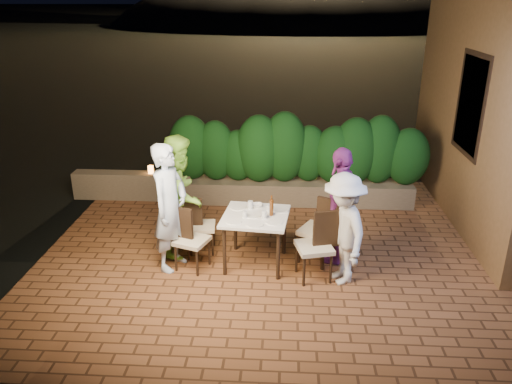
# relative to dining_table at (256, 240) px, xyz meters

# --- Properties ---
(ground) EXTENTS (400.00, 400.00, 0.00)m
(ground) POSITION_rel_dining_table_xyz_m (0.38, -0.00, -0.40)
(ground) COLOR black
(ground) RESTS_ON ground
(terrace_floor) EXTENTS (7.00, 6.00, 0.15)m
(terrace_floor) POSITION_rel_dining_table_xyz_m (0.38, 0.50, -0.45)
(terrace_floor) COLOR brown
(terrace_floor) RESTS_ON ground
(window_pane) EXTENTS (0.08, 1.00, 1.40)m
(window_pane) POSITION_rel_dining_table_xyz_m (3.20, 1.50, 1.62)
(window_pane) COLOR black
(window_pane) RESTS_ON building_wall
(window_frame) EXTENTS (0.06, 1.15, 1.55)m
(window_frame) POSITION_rel_dining_table_xyz_m (3.19, 1.50, 1.62)
(window_frame) COLOR black
(window_frame) RESTS_ON building_wall
(planter) EXTENTS (4.20, 0.55, 0.40)m
(planter) POSITION_rel_dining_table_xyz_m (0.58, 2.30, -0.17)
(planter) COLOR brown
(planter) RESTS_ON ground
(hedge) EXTENTS (4.00, 0.70, 1.10)m
(hedge) POSITION_rel_dining_table_xyz_m (0.58, 2.30, 0.57)
(hedge) COLOR #0F3810
(hedge) RESTS_ON planter
(parapet) EXTENTS (2.20, 0.30, 0.50)m
(parapet) POSITION_rel_dining_table_xyz_m (-2.42, 2.30, -0.12)
(parapet) COLOR brown
(parapet) RESTS_ON ground
(hill) EXTENTS (52.00, 40.00, 22.00)m
(hill) POSITION_rel_dining_table_xyz_m (2.38, 60.00, -4.38)
(hill) COLOR black
(hill) RESTS_ON ground
(dining_table) EXTENTS (0.96, 0.96, 0.75)m
(dining_table) POSITION_rel_dining_table_xyz_m (0.00, 0.00, 0.00)
(dining_table) COLOR white
(dining_table) RESTS_ON ground
(plate_nw) EXTENTS (0.21, 0.21, 0.01)m
(plate_nw) POSITION_rel_dining_table_xyz_m (-0.27, -0.23, 0.38)
(plate_nw) COLOR white
(plate_nw) RESTS_ON dining_table
(plate_sw) EXTENTS (0.23, 0.23, 0.01)m
(plate_sw) POSITION_rel_dining_table_xyz_m (-0.26, 0.23, 0.38)
(plate_sw) COLOR white
(plate_sw) RESTS_ON dining_table
(plate_ne) EXTENTS (0.23, 0.23, 0.01)m
(plate_ne) POSITION_rel_dining_table_xyz_m (0.26, -0.21, 0.38)
(plate_ne) COLOR white
(plate_ne) RESTS_ON dining_table
(plate_se) EXTENTS (0.25, 0.25, 0.01)m
(plate_se) POSITION_rel_dining_table_xyz_m (0.34, 0.19, 0.38)
(plate_se) COLOR white
(plate_se) RESTS_ON dining_table
(plate_centre) EXTENTS (0.23, 0.23, 0.01)m
(plate_centre) POSITION_rel_dining_table_xyz_m (-0.04, -0.01, 0.38)
(plate_centre) COLOR white
(plate_centre) RESTS_ON dining_table
(plate_front) EXTENTS (0.23, 0.23, 0.01)m
(plate_front) POSITION_rel_dining_table_xyz_m (0.01, -0.31, 0.38)
(plate_front) COLOR white
(plate_front) RESTS_ON dining_table
(glass_nw) EXTENTS (0.06, 0.06, 0.10)m
(glass_nw) POSITION_rel_dining_table_xyz_m (-0.14, -0.10, 0.43)
(glass_nw) COLOR silver
(glass_nw) RESTS_ON dining_table
(glass_sw) EXTENTS (0.07, 0.07, 0.12)m
(glass_sw) POSITION_rel_dining_table_xyz_m (-0.08, 0.20, 0.43)
(glass_sw) COLOR silver
(glass_sw) RESTS_ON dining_table
(glass_ne) EXTENTS (0.07, 0.07, 0.11)m
(glass_ne) POSITION_rel_dining_table_xyz_m (0.12, -0.10, 0.43)
(glass_ne) COLOR silver
(glass_ne) RESTS_ON dining_table
(glass_se) EXTENTS (0.06, 0.06, 0.10)m
(glass_se) POSITION_rel_dining_table_xyz_m (0.17, 0.14, 0.42)
(glass_se) COLOR silver
(glass_se) RESTS_ON dining_table
(beer_bottle) EXTENTS (0.06, 0.06, 0.29)m
(beer_bottle) POSITION_rel_dining_table_xyz_m (0.22, 0.01, 0.52)
(beer_bottle) COLOR #53290D
(beer_bottle) RESTS_ON dining_table
(bowl) EXTENTS (0.18, 0.18, 0.04)m
(bowl) POSITION_rel_dining_table_xyz_m (-0.00, 0.30, 0.39)
(bowl) COLOR white
(bowl) RESTS_ON dining_table
(chair_left_front) EXTENTS (0.53, 0.53, 0.89)m
(chair_left_front) POSITION_rel_dining_table_xyz_m (-0.86, -0.17, 0.07)
(chair_left_front) COLOR black
(chair_left_front) RESTS_ON ground
(chair_left_back) EXTENTS (0.43, 0.43, 0.84)m
(chair_left_back) POSITION_rel_dining_table_xyz_m (-0.81, 0.34, 0.04)
(chair_left_back) COLOR black
(chair_left_back) RESTS_ON ground
(chair_right_front) EXTENTS (0.54, 0.54, 0.96)m
(chair_right_front) POSITION_rel_dining_table_xyz_m (0.79, -0.33, 0.11)
(chair_right_front) COLOR black
(chair_right_front) RESTS_ON ground
(chair_right_back) EXTENTS (0.63, 0.63, 0.99)m
(chair_right_back) POSITION_rel_dining_table_xyz_m (0.86, 0.14, 0.12)
(chair_right_back) COLOR black
(chair_right_back) RESTS_ON ground
(diner_blue) EXTENTS (0.62, 0.75, 1.78)m
(diner_blue) POSITION_rel_dining_table_xyz_m (-1.15, -0.13, 0.52)
(diner_blue) COLOR silver
(diner_blue) RESTS_ON ground
(diner_green) EXTENTS (0.72, 0.90, 1.76)m
(diner_green) POSITION_rel_dining_table_xyz_m (-1.10, 0.36, 0.50)
(diner_green) COLOR #8ED442
(diner_green) RESTS_ON ground
(diner_white) EXTENTS (0.83, 1.10, 1.51)m
(diner_white) POSITION_rel_dining_table_xyz_m (1.15, -0.37, 0.38)
(diner_white) COLOR silver
(diner_white) RESTS_ON ground
(diner_purple) EXTENTS (0.74, 1.06, 1.68)m
(diner_purple) POSITION_rel_dining_table_xyz_m (1.16, 0.20, 0.46)
(diner_purple) COLOR #7F2A7B
(diner_purple) RESTS_ON ground
(parapet_lamp) EXTENTS (0.10, 0.10, 0.14)m
(parapet_lamp) POSITION_rel_dining_table_xyz_m (-2.07, 2.30, 0.20)
(parapet_lamp) COLOR orange
(parapet_lamp) RESTS_ON parapet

